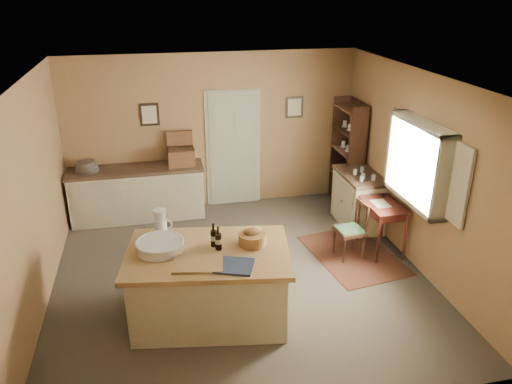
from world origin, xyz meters
TOP-DOWN VIEW (x-y plane):
  - ground at (0.00, 0.00)m, footprint 5.00×5.00m
  - wall_back at (0.00, 2.50)m, footprint 5.00×0.10m
  - wall_front at (0.00, -2.50)m, footprint 5.00×0.10m
  - wall_left at (-2.50, 0.00)m, footprint 0.10×5.00m
  - wall_right at (2.50, 0.00)m, footprint 0.10×5.00m
  - ceiling at (0.00, 0.00)m, footprint 5.00×5.00m
  - door at (0.35, 2.47)m, footprint 0.97×0.06m
  - framed_prints at (0.20, 2.48)m, footprint 2.82×0.02m
  - window at (2.42, -0.20)m, footprint 0.25×1.99m
  - work_island at (-0.52, -0.81)m, footprint 2.04×1.50m
  - sideboard at (-1.34, 2.20)m, footprint 2.22×0.63m
  - rug at (1.75, 0.20)m, footprint 1.32×1.74m
  - writing_desk at (2.20, 0.29)m, footprint 0.49×0.81m
  - desk_chair at (1.66, 0.20)m, footprint 0.42×0.42m
  - right_cabinet at (2.20, 1.15)m, footprint 0.59×1.05m
  - shelving_unit at (2.35, 1.98)m, footprint 0.32×0.85m

SIDE VIEW (x-z plane):
  - ground at x=0.00m, z-range 0.00..0.00m
  - rug at x=1.75m, z-range 0.00..0.01m
  - desk_chair at x=1.66m, z-range 0.00..0.83m
  - right_cabinet at x=2.20m, z-range -0.04..0.95m
  - sideboard at x=-1.34m, z-range -0.11..1.07m
  - work_island at x=-0.52m, z-range -0.12..1.08m
  - writing_desk at x=2.20m, z-range 0.25..1.07m
  - shelving_unit at x=2.35m, z-range 0.00..1.89m
  - door at x=0.35m, z-range 0.00..2.11m
  - wall_back at x=0.00m, z-range 0.00..2.70m
  - wall_front at x=0.00m, z-range 0.00..2.70m
  - wall_left at x=-2.50m, z-range 0.00..2.70m
  - wall_right at x=2.50m, z-range 0.00..2.70m
  - window at x=2.42m, z-range 0.99..2.11m
  - framed_prints at x=0.20m, z-range 1.53..1.91m
  - ceiling at x=0.00m, z-range 2.70..2.70m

